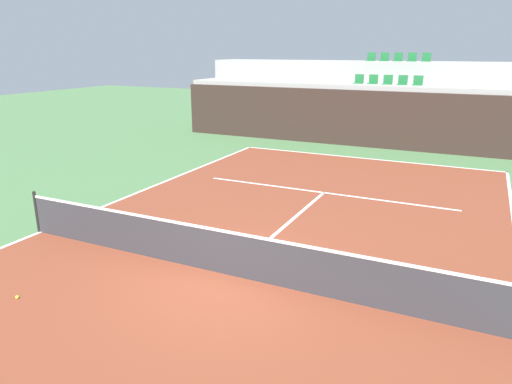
{
  "coord_description": "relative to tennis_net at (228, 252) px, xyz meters",
  "views": [
    {
      "loc": [
        4.3,
        -7.62,
        4.46
      ],
      "look_at": [
        -0.32,
        2.0,
        1.2
      ],
      "focal_mm": 32.84,
      "sensor_mm": 36.0,
      "label": 1
    }
  ],
  "objects": [
    {
      "name": "tennis_ball_0",
      "position": [
        -3.07,
        -2.56,
        -0.47
      ],
      "size": [
        0.07,
        0.07,
        0.07
      ],
      "primitive_type": "sphere",
      "color": "#CCE033",
      "rests_on": "court_surface"
    },
    {
      "name": "court_surface",
      "position": [
        0.0,
        0.0,
        -0.5
      ],
      "size": [
        11.0,
        24.0,
        0.01
      ],
      "primitive_type": "cube",
      "color": "brown",
      "rests_on": "ground_plane"
    },
    {
      "name": "tennis_net",
      "position": [
        0.0,
        0.0,
        0.0
      ],
      "size": [
        11.08,
        0.08,
        1.07
      ],
      "color": "black",
      "rests_on": "court_surface"
    },
    {
      "name": "seating_row_lower",
      "position": [
        -0.0,
        15.98,
        2.46
      ],
      "size": [
        3.24,
        0.44,
        0.44
      ],
      "color": "#1E6633",
      "rests_on": "stands_tier_lower"
    },
    {
      "name": "service_line_far",
      "position": [
        0.0,
        6.4,
        -0.5
      ],
      "size": [
        8.26,
        0.1,
        0.0
      ],
      "primitive_type": "cube",
      "color": "white",
      "rests_on": "court_surface"
    },
    {
      "name": "sideline_left",
      "position": [
        -5.45,
        0.0,
        -0.5
      ],
      "size": [
        0.1,
        24.0,
        0.0
      ],
      "primitive_type": "cube",
      "color": "white",
      "rests_on": "court_surface"
    },
    {
      "name": "seating_row_upper",
      "position": [
        -0.0,
        18.38,
        3.48
      ],
      "size": [
        3.24,
        0.44,
        0.44
      ],
      "color": "#1E6633",
      "rests_on": "stands_tier_upper"
    },
    {
      "name": "baseline_far",
      "position": [
        0.0,
        11.95,
        -0.5
      ],
      "size": [
        11.0,
        0.1,
        0.0
      ],
      "primitive_type": "cube",
      "color": "white",
      "rests_on": "court_surface"
    },
    {
      "name": "back_wall",
      "position": [
        0.0,
        14.54,
        0.81
      ],
      "size": [
        20.52,
        0.3,
        2.63
      ],
      "primitive_type": "cube",
      "color": "#33231E",
      "rests_on": "ground_plane"
    },
    {
      "name": "centre_service_line",
      "position": [
        0.0,
        3.2,
        -0.5
      ],
      "size": [
        0.1,
        6.4,
        0.0
      ],
      "primitive_type": "cube",
      "color": "white",
      "rests_on": "court_surface"
    },
    {
      "name": "ground_plane",
      "position": [
        0.0,
        0.0,
        -0.51
      ],
      "size": [
        80.0,
        80.0,
        0.0
      ],
      "primitive_type": "plane",
      "color": "#477042"
    },
    {
      "name": "stands_tier_lower",
      "position": [
        0.0,
        15.89,
        0.92
      ],
      "size": [
        20.52,
        2.4,
        2.85
      ],
      "primitive_type": "cube",
      "color": "#9E9E99",
      "rests_on": "ground_plane"
    },
    {
      "name": "stands_tier_upper",
      "position": [
        0.0,
        18.29,
        1.43
      ],
      "size": [
        20.52,
        2.4,
        3.87
      ],
      "primitive_type": "cube",
      "color": "#9E9E99",
      "rests_on": "ground_plane"
    }
  ]
}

